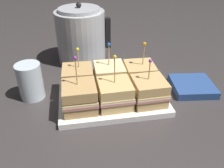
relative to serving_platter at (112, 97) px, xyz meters
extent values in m
plane|color=#383333|center=(0.00, 0.00, -0.01)|extent=(6.00, 6.00, 0.00)
cube|color=white|center=(0.00, 0.00, 0.00)|extent=(0.33, 0.23, 0.01)
cube|color=white|center=(0.00, 0.00, 0.01)|extent=(0.33, 0.23, 0.01)
cube|color=tan|center=(-0.10, -0.05, 0.02)|extent=(0.09, 0.09, 0.03)
cube|color=tan|center=(-0.10, -0.05, 0.04)|extent=(0.10, 0.10, 0.01)
cube|color=beige|center=(-0.10, -0.05, 0.05)|extent=(0.10, 0.10, 0.01)
cylinder|color=red|center=(-0.10, -0.07, 0.06)|extent=(0.05, 0.05, 0.00)
cube|color=tan|center=(-0.10, -0.05, 0.07)|extent=(0.09, 0.09, 0.03)
cylinder|color=tan|center=(-0.10, -0.04, 0.12)|extent=(0.00, 0.01, 0.09)
sphere|color=purple|center=(-0.10, -0.04, 0.16)|extent=(0.01, 0.01, 0.01)
cube|color=tan|center=(0.00, -0.05, 0.02)|extent=(0.09, 0.09, 0.03)
cube|color=tan|center=(0.00, -0.05, 0.04)|extent=(0.10, 0.10, 0.01)
cube|color=beige|center=(0.00, -0.05, 0.05)|extent=(0.10, 0.10, 0.01)
cube|color=#E0B771|center=(0.00, -0.05, 0.07)|extent=(0.09, 0.09, 0.03)
cylinder|color=tan|center=(0.00, -0.04, 0.12)|extent=(0.00, 0.01, 0.09)
sphere|color=yellow|center=(0.00, -0.04, 0.16)|extent=(0.01, 0.01, 0.01)
cube|color=tan|center=(0.10, -0.05, 0.02)|extent=(0.09, 0.09, 0.03)
cube|color=tan|center=(0.10, -0.05, 0.04)|extent=(0.10, 0.10, 0.01)
cube|color=beige|center=(0.10, -0.05, 0.05)|extent=(0.10, 0.10, 0.01)
cube|color=tan|center=(0.10, -0.05, 0.07)|extent=(0.09, 0.09, 0.03)
cylinder|color=tan|center=(0.10, -0.04, 0.11)|extent=(0.00, 0.00, 0.07)
sphere|color=purple|center=(0.10, -0.04, 0.14)|extent=(0.01, 0.01, 0.01)
cube|color=tan|center=(-0.10, 0.05, 0.02)|extent=(0.10, 0.10, 0.03)
cube|color=tan|center=(-0.10, 0.05, 0.04)|extent=(0.10, 0.10, 0.01)
cube|color=beige|center=(-0.10, 0.05, 0.05)|extent=(0.10, 0.10, 0.01)
cylinder|color=red|center=(-0.10, 0.03, 0.06)|extent=(0.06, 0.06, 0.00)
cube|color=tan|center=(-0.10, 0.05, 0.07)|extent=(0.10, 0.10, 0.03)
cylinder|color=tan|center=(-0.09, 0.05, 0.11)|extent=(0.00, 0.01, 0.07)
sphere|color=yellow|center=(-0.09, 0.05, 0.15)|extent=(0.01, 0.01, 0.01)
cube|color=beige|center=(0.00, 0.05, 0.02)|extent=(0.09, 0.09, 0.03)
cube|color=tan|center=(0.00, 0.05, 0.04)|extent=(0.10, 0.10, 0.01)
cube|color=beige|center=(0.00, 0.05, 0.05)|extent=(0.10, 0.10, 0.01)
cylinder|color=red|center=(0.00, 0.03, 0.06)|extent=(0.07, 0.07, 0.00)
cube|color=beige|center=(0.00, 0.05, 0.07)|extent=(0.09, 0.09, 0.03)
cylinder|color=tan|center=(0.00, 0.06, 0.12)|extent=(0.00, 0.01, 0.08)
sphere|color=blue|center=(0.00, 0.06, 0.15)|extent=(0.01, 0.01, 0.01)
cube|color=tan|center=(0.10, 0.05, 0.02)|extent=(0.09, 0.09, 0.03)
cube|color=#B26B60|center=(0.10, 0.05, 0.04)|extent=(0.10, 0.10, 0.01)
cube|color=beige|center=(0.10, 0.05, 0.05)|extent=(0.10, 0.10, 0.01)
cube|color=tan|center=(0.10, 0.05, 0.07)|extent=(0.09, 0.09, 0.03)
cylinder|color=tan|center=(0.11, 0.05, 0.11)|extent=(0.00, 0.01, 0.08)
sphere|color=orange|center=(0.11, 0.05, 0.15)|extent=(0.01, 0.01, 0.01)
cylinder|color=#B7BABF|center=(-0.07, 0.30, 0.09)|extent=(0.19, 0.19, 0.20)
cylinder|color=#B7BABF|center=(-0.07, 0.30, 0.20)|extent=(0.16, 0.16, 0.01)
sphere|color=black|center=(-0.07, 0.30, 0.21)|extent=(0.02, 0.02, 0.02)
cube|color=black|center=(0.03, 0.30, 0.10)|extent=(0.02, 0.02, 0.12)
cylinder|color=silver|center=(-0.25, 0.06, 0.05)|extent=(0.08, 0.08, 0.11)
cube|color=navy|center=(0.28, 0.02, 0.00)|extent=(0.15, 0.15, 0.02)
camera|label=1|loc=(-0.10, -0.60, 0.43)|focal=38.00mm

